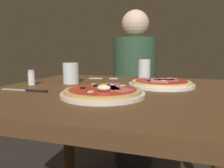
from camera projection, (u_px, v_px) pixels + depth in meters
dining_table at (121, 118)px, 0.85m from camera, size 1.02×0.88×0.73m
pizza_foreground at (103, 92)px, 0.70m from camera, size 0.28×0.28×0.05m
pizza_across_left at (161, 83)px, 0.91m from camera, size 0.28×0.28×0.03m
water_glass_near at (71, 75)px, 0.98m from camera, size 0.07×0.07×0.10m
water_glass_far at (144, 71)px, 1.11m from camera, size 0.07×0.07×0.11m
fork at (101, 78)px, 1.16m from camera, size 0.16×0.05×0.00m
knife at (27, 90)px, 0.79m from camera, size 0.20×0.02×0.01m
salt_shaker at (32, 78)px, 0.93m from camera, size 0.03×0.03×0.07m
diner_person at (134, 94)px, 1.61m from camera, size 0.32×0.32×1.18m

